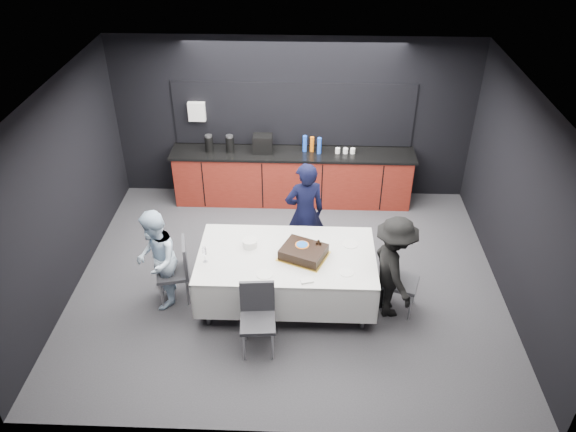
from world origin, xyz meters
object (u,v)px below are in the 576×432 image
object	(u,v)px
chair_left	(178,267)
champagne_flute	(204,252)
party_table	(287,263)
cake_assembly	(304,252)
chair_near	(258,313)
plate_stack	(250,243)
chair_right	(396,276)
person_left	(156,260)
person_right	(393,268)
person_center	(305,213)

from	to	relation	value
chair_left	champagne_flute	bearing A→B (deg)	-23.06
party_table	cake_assembly	xyz separation A→B (m)	(0.22, -0.04, 0.21)
cake_assembly	champagne_flute	size ratio (longest dim) A/B	3.22
champagne_flute	chair_near	bearing A→B (deg)	-42.21
plate_stack	chair_left	bearing A→B (deg)	-169.62
chair_right	person_left	distance (m)	3.14
cake_assembly	champagne_flute	xyz separation A→B (m)	(-1.26, -0.16, 0.09)
champagne_flute	chair_near	xyz separation A→B (m)	(0.72, -0.65, -0.40)
chair_left	person_right	xyz separation A→B (m)	(2.83, -0.15, 0.20)
cake_assembly	champagne_flute	world-z (taller)	champagne_flute
chair_left	person_left	bearing A→B (deg)	-160.97
person_center	person_left	world-z (taller)	person_center
cake_assembly	person_right	bearing A→B (deg)	-6.36
party_table	cake_assembly	bearing A→B (deg)	-9.42
chair_right	person_right	size ratio (longest dim) A/B	0.63
champagne_flute	chair_right	bearing A→B (deg)	2.48
plate_stack	person_left	world-z (taller)	person_left
chair_right	person_left	xyz separation A→B (m)	(-3.14, -0.01, 0.18)
chair_left	person_right	distance (m)	2.84
party_table	chair_near	xyz separation A→B (m)	(-0.32, -0.84, -0.11)
party_table	chair_near	distance (m)	0.91
person_center	party_table	bearing A→B (deg)	60.00
party_table	person_right	distance (m)	1.39
person_center	person_right	size ratio (longest dim) A/B	1.10
chair_near	person_right	world-z (taller)	person_right
party_table	chair_left	bearing A→B (deg)	-179.45
party_table	person_center	xyz separation A→B (m)	(0.22, 0.95, 0.17)
party_table	champagne_flute	bearing A→B (deg)	-169.49
party_table	person_left	xyz separation A→B (m)	(-1.70, -0.10, 0.07)
champagne_flute	person_center	xyz separation A→B (m)	(1.26, 1.14, -0.13)
chair_left	chair_near	world-z (taller)	same
champagne_flute	chair_left	distance (m)	0.61
party_table	chair_left	size ratio (longest dim) A/B	2.51
person_center	cake_assembly	bearing A→B (deg)	73.07
chair_left	person_left	xyz separation A→B (m)	(-0.25, -0.08, 0.18)
person_left	party_table	bearing A→B (deg)	82.46
cake_assembly	person_left	bearing A→B (deg)	-178.15
cake_assembly	champagne_flute	distance (m)	1.27
party_table	chair_left	world-z (taller)	chair_left
cake_assembly	plate_stack	xyz separation A→B (m)	(-0.72, 0.20, -0.02)
plate_stack	person_left	size ratio (longest dim) A/B	0.14
party_table	champagne_flute	xyz separation A→B (m)	(-1.04, -0.19, 0.30)
plate_stack	person_center	bearing A→B (deg)	47.69
chair_right	person_center	xyz separation A→B (m)	(-1.21, 1.04, 0.27)
party_table	plate_stack	distance (m)	0.55
chair_left	party_table	bearing A→B (deg)	0.55
party_table	plate_stack	size ratio (longest dim) A/B	11.89
plate_stack	chair_near	distance (m)	1.06
plate_stack	chair_left	xyz separation A→B (m)	(-0.96, -0.18, -0.30)
plate_stack	champagne_flute	xyz separation A→B (m)	(-0.54, -0.35, 0.11)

